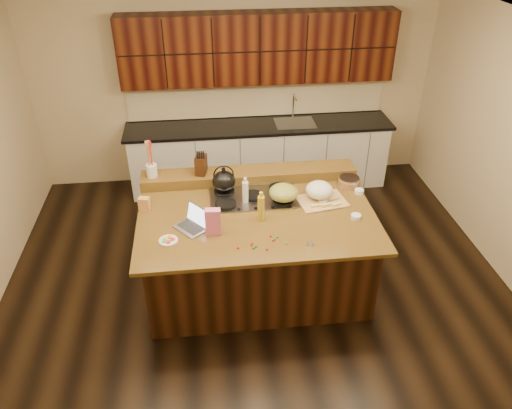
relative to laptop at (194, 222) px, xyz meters
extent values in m
cube|color=black|center=(0.64, 0.16, -0.98)|extent=(5.50, 5.00, 0.01)
cube|color=silver|center=(0.64, 0.16, 1.73)|extent=(5.50, 5.00, 0.01)
cube|color=tan|center=(0.64, 2.66, 0.37)|extent=(5.50, 0.01, 2.70)
cube|color=tan|center=(0.64, -2.35, 0.37)|extent=(5.50, 0.01, 2.70)
cube|color=black|center=(0.64, 0.16, -0.54)|extent=(2.22, 1.42, 0.88)
cube|color=black|center=(0.64, 0.16, -0.08)|extent=(2.40, 1.60, 0.04)
cube|color=black|center=(0.64, 0.86, 0.00)|extent=(2.40, 0.30, 0.12)
cube|color=gray|center=(0.64, 0.46, -0.05)|extent=(0.92, 0.52, 0.02)
cylinder|color=black|center=(0.34, 0.59, -0.03)|extent=(0.22, 0.22, 0.03)
cylinder|color=black|center=(0.94, 0.59, -0.03)|extent=(0.22, 0.22, 0.03)
cylinder|color=black|center=(0.34, 0.33, -0.03)|extent=(0.22, 0.22, 0.03)
cylinder|color=black|center=(0.94, 0.33, -0.03)|extent=(0.22, 0.22, 0.03)
cylinder|color=black|center=(0.64, 0.46, -0.03)|extent=(0.22, 0.22, 0.03)
cube|color=silver|center=(0.94, 2.33, -0.53)|extent=(3.60, 0.62, 0.90)
cube|color=black|center=(0.94, 2.33, -0.06)|extent=(3.70, 0.66, 0.04)
cube|color=gray|center=(1.44, 2.33, -0.04)|extent=(0.55, 0.42, 0.01)
cylinder|color=gray|center=(1.44, 2.51, 0.14)|extent=(0.02, 0.02, 0.36)
cube|color=black|center=(0.94, 2.48, 0.97)|extent=(3.60, 0.34, 0.90)
cube|color=tan|center=(0.94, 2.64, 0.22)|extent=(3.60, 0.03, 0.50)
ellipsoid|color=black|center=(0.34, 0.59, 0.10)|extent=(0.31, 0.31, 0.22)
ellipsoid|color=olive|center=(0.94, 0.33, 0.07)|extent=(0.40, 0.40, 0.17)
cube|color=#B7B7BC|center=(-0.04, -0.03, -0.05)|extent=(0.35, 0.36, 0.01)
cube|color=black|center=(-0.04, -0.03, -0.04)|extent=(0.25, 0.27, 0.00)
cube|color=#B7B7BC|center=(0.04, 0.04, 0.06)|extent=(0.24, 0.27, 0.19)
cube|color=silver|center=(0.04, 0.03, 0.06)|extent=(0.21, 0.24, 0.16)
cylinder|color=gold|center=(0.67, 0.04, 0.08)|extent=(0.08, 0.08, 0.27)
cylinder|color=silver|center=(0.55, 0.38, 0.07)|extent=(0.07, 0.07, 0.25)
cube|color=tan|center=(1.34, 0.29, -0.04)|extent=(0.54, 0.43, 0.02)
ellipsoid|color=white|center=(1.33, 0.36, 0.05)|extent=(0.29, 0.29, 0.18)
cube|color=#EDD872|center=(1.25, 0.17, -0.02)|extent=(0.11, 0.03, 0.03)
cube|color=#EDD872|center=(1.36, 0.17, -0.02)|extent=(0.11, 0.03, 0.03)
cube|color=#EDD872|center=(1.47, 0.17, -0.02)|extent=(0.11, 0.03, 0.03)
cylinder|color=gray|center=(1.45, 0.27, -0.03)|extent=(0.19, 0.08, 0.01)
cylinder|color=white|center=(1.61, -0.05, -0.03)|extent=(0.12, 0.12, 0.04)
cylinder|color=white|center=(1.79, 0.42, -0.03)|extent=(0.13, 0.13, 0.04)
cylinder|color=white|center=(1.35, 0.28, -0.03)|extent=(0.10, 0.10, 0.04)
cylinder|color=#996B3F|center=(1.72, 0.59, -0.01)|extent=(0.25, 0.25, 0.09)
cone|color=silver|center=(1.07, -0.42, -0.02)|extent=(0.10, 0.10, 0.07)
cube|color=pink|center=(0.19, -0.13, 0.08)|extent=(0.15, 0.09, 0.27)
cylinder|color=white|center=(-0.24, -0.20, -0.05)|extent=(0.23, 0.23, 0.01)
cube|color=#D9974C|center=(-0.49, 0.35, 0.02)|extent=(0.12, 0.10, 0.15)
cylinder|color=white|center=(-0.43, 0.86, 0.13)|extent=(0.15, 0.15, 0.14)
cube|color=black|center=(0.11, 0.86, 0.17)|extent=(0.15, 0.19, 0.21)
ellipsoid|color=red|center=(0.52, -0.37, -0.05)|extent=(0.02, 0.02, 0.02)
ellipsoid|color=#198C26|center=(0.85, -0.38, -0.05)|extent=(0.02, 0.02, 0.02)
ellipsoid|color=red|center=(0.54, -0.34, -0.05)|extent=(0.02, 0.02, 0.02)
ellipsoid|color=#198C26|center=(0.56, -0.40, -0.05)|extent=(0.02, 0.02, 0.02)
ellipsoid|color=red|center=(0.72, -0.26, -0.05)|extent=(0.02, 0.02, 0.02)
ellipsoid|color=#198C26|center=(0.78, -0.28, -0.05)|extent=(0.02, 0.02, 0.02)
ellipsoid|color=red|center=(0.66, -0.45, -0.05)|extent=(0.02, 0.02, 0.02)
ellipsoid|color=#198C26|center=(0.75, -0.31, -0.05)|extent=(0.02, 0.02, 0.02)
ellipsoid|color=red|center=(0.40, -0.40, -0.05)|extent=(0.02, 0.02, 0.02)
ellipsoid|color=#198C26|center=(0.54, -0.42, -0.05)|extent=(0.02, 0.02, 0.02)
ellipsoid|color=red|center=(0.73, -0.33, -0.05)|extent=(0.02, 0.02, 0.02)
camera|label=1|loc=(0.13, -4.03, 2.76)|focal=35.00mm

